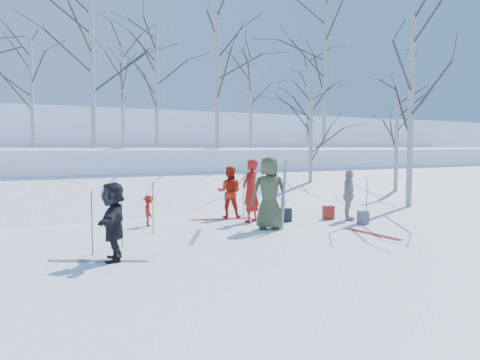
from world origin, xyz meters
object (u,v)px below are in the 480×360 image
dog (273,218)px  skier_red_north (251,191)px  skier_redor_behind (229,192)px  skier_red_seated (149,211)px  backpack_red (329,213)px  skier_grey_west (113,221)px  backpack_grey (363,218)px  skier_cream_east (349,195)px  backpack_dark (285,215)px  skier_olive_center (269,193)px

dog → skier_red_north: bearing=-126.9°
skier_redor_behind → skier_red_seated: size_ratio=1.85×
skier_red_north → backpack_red: skier_red_north is taller
dog → backpack_red: 2.16m
skier_red_north → skier_grey_west: bearing=1.7°
skier_red_north → backpack_grey: size_ratio=4.94×
skier_redor_behind → skier_cream_east: (2.89, -2.29, -0.04)m
skier_red_north → backpack_red: bearing=134.5°
dog → backpack_dark: 0.85m
skier_grey_west → skier_red_north: bearing=138.4°
skier_cream_east → skier_grey_west: (-7.51, -1.60, 0.00)m
backpack_dark → backpack_grey: bearing=-42.1°
skier_cream_east → skier_grey_west: bearing=151.9°
backpack_dark → skier_red_seated: bearing=162.7°
skier_redor_behind → skier_red_seated: (-2.75, -0.36, -0.37)m
skier_olive_center → dog: 0.95m
skier_olive_center → skier_grey_west: skier_olive_center is taller
backpack_red → skier_red_seated: bearing=164.3°
backpack_red → backpack_grey: 1.26m
skier_grey_west → backpack_red: (7.11, 2.06, -0.57)m
backpack_red → backpack_dark: 1.45m
skier_redor_behind → skier_olive_center: bearing=124.9°
dog → backpack_grey: size_ratio=1.41×
skier_redor_behind → backpack_red: 3.15m
skier_red_north → skier_red_seated: bearing=-43.4°
skier_olive_center → backpack_red: bearing=-145.4°
skier_grey_west → backpack_grey: bearing=114.5°
skier_red_seated → skier_grey_west: 4.01m
skier_grey_west → dog: (4.96, 1.91, -0.55)m
skier_grey_west → backpack_grey: 7.43m
skier_grey_west → backpack_red: skier_grey_west is taller
skier_olive_center → skier_grey_west: 4.82m
skier_cream_east → dog: bearing=133.1°
backpack_dark → skier_olive_center: bearing=-142.5°
skier_red_seated → skier_red_north: bearing=-93.9°
dog → backpack_red: dog is taller
skier_red_north → skier_cream_east: (2.76, -1.18, -0.17)m
skier_olive_center → backpack_grey: (2.79, -0.66, -0.80)m
skier_olive_center → skier_redor_behind: 2.41m
skier_cream_east → skier_grey_west: size_ratio=1.00×
dog → backpack_red: (2.16, 0.16, -0.02)m
skier_cream_east → dog: skier_cream_east is taller
backpack_grey → backpack_red: bearing=101.4°
skier_red_north → dog: skier_red_north is taller
skier_red_north → skier_redor_behind: bearing=-112.1°
skier_cream_east → dog: (-2.55, 0.30, -0.55)m
backpack_red → backpack_grey: (0.25, -1.23, -0.02)m
skier_red_north → skier_redor_behind: skier_red_north is taller
skier_red_north → skier_cream_east: bearing=128.2°
skier_redor_behind → backpack_grey: (2.74, -3.06, -0.62)m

